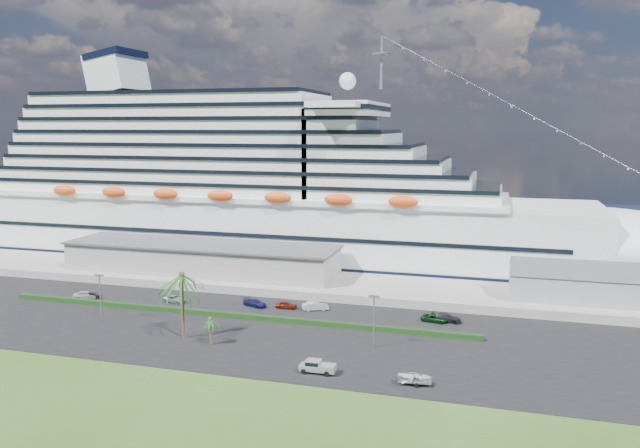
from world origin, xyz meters
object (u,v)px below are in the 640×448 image
(parked_car_3, at_px, (255,303))
(pickup_truck, at_px, (317,366))
(cruise_ship, at_px, (256,194))
(boat_trailer, at_px, (415,377))

(parked_car_3, height_order, pickup_truck, pickup_truck)
(cruise_ship, distance_m, pickup_truck, 78.27)
(parked_car_3, distance_m, boat_trailer, 43.39)
(cruise_ship, distance_m, boat_trailer, 85.48)
(parked_car_3, bearing_deg, boat_trailer, -110.41)
(pickup_truck, relative_size, boat_trailer, 0.93)
(cruise_ship, bearing_deg, pickup_truck, -61.99)
(cruise_ship, distance_m, parked_car_3, 46.31)
(cruise_ship, xyz_separation_m, boat_trailer, (49.41, -67.99, -15.55))
(boat_trailer, bearing_deg, pickup_truck, 178.82)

